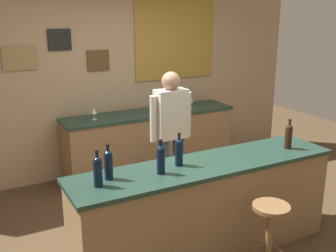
{
  "coord_description": "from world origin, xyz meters",
  "views": [
    {
      "loc": [
        -1.94,
        -3.28,
        2.27
      ],
      "look_at": [
        0.05,
        0.45,
        1.05
      ],
      "focal_mm": 43.11,
      "sensor_mm": 36.0,
      "label": 1
    }
  ],
  "objects": [
    {
      "name": "ground_plane",
      "position": [
        0.0,
        0.0,
        0.0
      ],
      "size": [
        10.0,
        10.0,
        0.0
      ],
      "primitive_type": "plane",
      "color": "#4C3823"
    },
    {
      "name": "back_wall",
      "position": [
        0.01,
        2.03,
        1.42
      ],
      "size": [
        6.0,
        0.09,
        2.8
      ],
      "color": "tan",
      "rests_on": "ground_plane"
    },
    {
      "name": "bar_counter",
      "position": [
        0.0,
        -0.4,
        0.46
      ],
      "size": [
        2.59,
        0.6,
        0.92
      ],
      "color": "olive",
      "rests_on": "ground_plane"
    },
    {
      "name": "side_counter",
      "position": [
        0.4,
        1.65,
        0.45
      ],
      "size": [
        2.46,
        0.56,
        0.9
      ],
      "color": "olive",
      "rests_on": "ground_plane"
    },
    {
      "name": "bartender",
      "position": [
        0.16,
        0.59,
        0.94
      ],
      "size": [
        0.52,
        0.21,
        1.62
      ],
      "color": "#384766",
      "rests_on": "ground_plane"
    },
    {
      "name": "bar_stool",
      "position": [
        0.28,
        -0.97,
        0.46
      ],
      "size": [
        0.32,
        0.32,
        0.68
      ],
      "color": "brown",
      "rests_on": "ground_plane"
    },
    {
      "name": "wine_bottle_a",
      "position": [
        -1.04,
        -0.42,
        1.06
      ],
      "size": [
        0.07,
        0.07,
        0.31
      ],
      "color": "black",
      "rests_on": "bar_counter"
    },
    {
      "name": "wine_bottle_b",
      "position": [
        -0.92,
        -0.32,
        1.06
      ],
      "size": [
        0.07,
        0.07,
        0.31
      ],
      "color": "black",
      "rests_on": "bar_counter"
    },
    {
      "name": "wine_bottle_c",
      "position": [
        -0.48,
        -0.42,
        1.06
      ],
      "size": [
        0.07,
        0.07,
        0.31
      ],
      "color": "black",
      "rests_on": "bar_counter"
    },
    {
      "name": "wine_bottle_d",
      "position": [
        -0.25,
        -0.33,
        1.06
      ],
      "size": [
        0.07,
        0.07,
        0.31
      ],
      "color": "black",
      "rests_on": "bar_counter"
    },
    {
      "name": "wine_bottle_e",
      "position": [
        0.95,
        -0.44,
        1.06
      ],
      "size": [
        0.07,
        0.07,
        0.31
      ],
      "color": "black",
      "rests_on": "bar_counter"
    },
    {
      "name": "wine_glass_a",
      "position": [
        -0.41,
        1.62,
        1.01
      ],
      "size": [
        0.07,
        0.07,
        0.16
      ],
      "color": "silver",
      "rests_on": "side_counter"
    },
    {
      "name": "wine_glass_b",
      "position": [
        0.78,
        1.64,
        1.01
      ],
      "size": [
        0.07,
        0.07,
        0.16
      ],
      "color": "silver",
      "rests_on": "side_counter"
    },
    {
      "name": "wine_glass_c",
      "position": [
        1.04,
        1.6,
        1.01
      ],
      "size": [
        0.07,
        0.07,
        0.16
      ],
      "color": "silver",
      "rests_on": "side_counter"
    }
  ]
}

